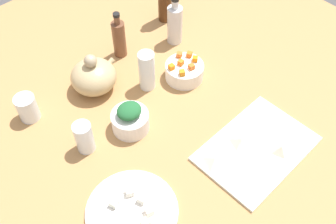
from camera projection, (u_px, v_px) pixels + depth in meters
The scene contains 27 objects.
tabletop at pixel (168, 124), 132.58cm from camera, with size 190.00×190.00×3.00cm, color #AF7F4B.
cutting_board at pixel (256, 148), 124.10cm from camera, with size 35.67×24.56×1.00cm, color white.
plate_tofu at pixel (132, 211), 110.73cm from camera, with size 25.80×25.80×1.20cm, color white.
bowl_greens at pixel (130, 121), 127.43cm from camera, with size 12.07×12.07×6.47cm, color white.
bowl_carrots at pixel (184, 71), 142.05cm from camera, with size 13.64×13.64×5.86cm, color white.
teapot at pixel (94, 76), 136.56cm from camera, with size 17.25×15.62×15.05cm.
bottle_0 at pixel (175, 24), 150.56cm from camera, with size 5.77×5.77×19.80cm.
bottle_2 at pixel (119, 38), 146.09cm from camera, with size 4.86×4.86×18.70cm.
drinking_glass_0 at pixel (27, 108), 129.20cm from camera, with size 6.72×6.72×9.15cm, color white.
drinking_glass_1 at pixel (84, 137), 120.63cm from camera, with size 5.65×5.65×11.05cm, color white.
drinking_glass_2 at pixel (147, 71), 135.84cm from camera, with size 5.60×5.60×14.89cm, color white.
carrot_cube_0 at pixel (181, 63), 139.37cm from camera, with size 1.80×1.80×1.80cm, color orange.
carrot_cube_1 at pixel (191, 67), 138.04cm from camera, with size 1.80×1.80×1.80cm, color orange.
carrot_cube_2 at pixel (179, 55), 141.88cm from camera, with size 1.80×1.80×1.80cm, color orange.
carrot_cube_3 at pixel (182, 73), 136.18cm from camera, with size 1.80×1.80×1.80cm, color orange.
carrot_cube_4 at pixel (189, 54), 141.99cm from camera, with size 1.80×1.80×1.80cm, color orange.
carrot_cube_5 at pixel (171, 67), 137.98cm from camera, with size 1.80×1.80×1.80cm, color orange.
carrot_cube_6 at pixel (195, 59), 140.50cm from camera, with size 1.80×1.80×1.80cm, color orange.
chopped_greens_mound at pixel (129, 111), 123.37cm from camera, with size 7.92×7.21×3.99cm, color #226332.
tofu_cube_1 at pixel (130, 192), 112.65cm from camera, with size 2.20×2.20×2.20cm, color white.
tofu_cube_2 at pixel (142, 199), 111.24cm from camera, with size 2.20×2.20×2.20cm, color white.
tofu_cube_3 at pixel (114, 203), 110.48cm from camera, with size 2.20×2.20×2.20cm, color white.
tofu_cube_4 at pixel (145, 223), 106.79cm from camera, with size 2.20×2.20×2.20cm, color #FBF6CA.
tofu_cube_5 at pixel (149, 211), 109.01cm from camera, with size 2.20×2.20×2.20cm, color white.
dumpling_0 at pixel (241, 142), 123.62cm from camera, with size 5.62×4.78×2.51cm, color beige.
dumpling_1 at pixel (281, 149), 121.74cm from camera, with size 4.36×4.27×2.76cm, color beige.
dumpling_2 at pixel (215, 160), 119.64cm from camera, with size 5.76×5.63×2.03cm, color beige.
Camera 1 is at (-55.49, -58.58, 106.78)cm, focal length 42.81 mm.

